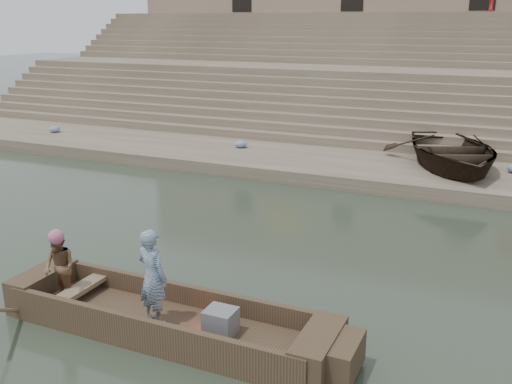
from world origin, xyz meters
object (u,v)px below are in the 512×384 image
Objects in this scene: main_rowboat at (166,326)px; television at (220,321)px; standing_man at (152,277)px; rowing_man at (59,267)px; beached_rowboat at (452,151)px.

television reaches higher than main_rowboat.
standing_man reaches higher than rowing_man.
main_rowboat is at bearing -126.64° from beached_rowboat.
standing_man is 1.87m from rowing_man.
main_rowboat is 3.19× the size of standing_man.
standing_man is (-0.13, -0.12, 0.89)m from main_rowboat.
main_rowboat is at bearing 17.42° from rowing_man.
standing_man is 0.31× the size of beached_rowboat.
beached_rowboat is at bearing 79.73° from television.
beached_rowboat is (2.08, 11.50, 0.51)m from television.
television is at bearing 0.00° from main_rowboat.
rowing_man is at bearing -135.18° from beached_rowboat.
television is at bearing 16.06° from rowing_man.
main_rowboat is 1.03m from television.
standing_man is 1.29× the size of rowing_man.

